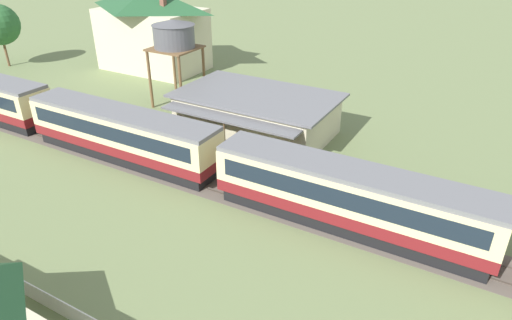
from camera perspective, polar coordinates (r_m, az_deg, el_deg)
The scene contains 5 objects.
passenger_train at distance 28.03m, azimuth 12.07°, elevation -4.45°, with size 91.38×3.18×4.04m.
railway_track at distance 29.66m, azimuth 8.69°, elevation -7.32°, with size 161.03×3.60×0.04m.
station_building at distance 40.16m, azimuth 0.11°, elevation 5.82°, with size 13.77×9.60×3.64m.
station_house_dark_green_roof at distance 59.81m, azimuth -12.87°, elevation 15.83°, with size 13.35×8.35×9.90m.
water_tower at distance 45.98m, azimuth -10.22°, elevation 15.00°, with size 4.31×4.31×8.57m.
Camera 1 is at (-19.21, -21.47, 16.97)m, focal length 32.00 mm.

